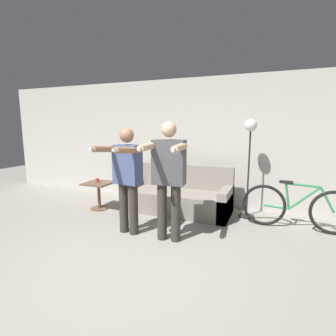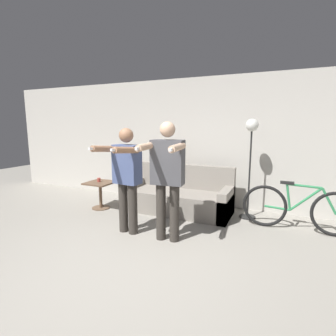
{
  "view_description": "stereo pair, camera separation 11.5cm",
  "coord_description": "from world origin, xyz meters",
  "px_view_note": "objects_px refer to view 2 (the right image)",
  "views": [
    {
      "loc": [
        1.62,
        -2.25,
        1.67
      ],
      "look_at": [
        -0.03,
        1.69,
        0.95
      ],
      "focal_mm": 28.0,
      "sensor_mm": 36.0,
      "label": 1
    },
    {
      "loc": [
        1.72,
        -2.2,
        1.67
      ],
      "look_at": [
        -0.03,
        1.69,
        0.95
      ],
      "focal_mm": 28.0,
      "sensor_mm": 36.0,
      "label": 2
    }
  ],
  "objects_px": {
    "cat": "(171,159)",
    "side_table": "(100,189)",
    "person_left": "(126,174)",
    "floor_lamp": "(251,142)",
    "couch": "(178,197)",
    "cup": "(99,180)",
    "bicycle": "(298,209)",
    "person_right": "(167,173)"
  },
  "relations": [
    {
      "from": "floor_lamp",
      "to": "cup",
      "type": "height_order",
      "value": "floor_lamp"
    },
    {
      "from": "cat",
      "to": "person_left",
      "type": "bearing_deg",
      "value": -91.8
    },
    {
      "from": "couch",
      "to": "bicycle",
      "type": "height_order",
      "value": "couch"
    },
    {
      "from": "cat",
      "to": "side_table",
      "type": "xyz_separation_m",
      "value": [
        -1.21,
        -0.76,
        -0.58
      ]
    },
    {
      "from": "person_right",
      "to": "floor_lamp",
      "type": "distance_m",
      "value": 1.78
    },
    {
      "from": "side_table",
      "to": "bicycle",
      "type": "distance_m",
      "value": 3.58
    },
    {
      "from": "couch",
      "to": "side_table",
      "type": "distance_m",
      "value": 1.56
    },
    {
      "from": "couch",
      "to": "floor_lamp",
      "type": "bearing_deg",
      "value": 8.28
    },
    {
      "from": "side_table",
      "to": "cat",
      "type": "bearing_deg",
      "value": 32.34
    },
    {
      "from": "floor_lamp",
      "to": "side_table",
      "type": "height_order",
      "value": "floor_lamp"
    },
    {
      "from": "person_right",
      "to": "cat",
      "type": "relative_size",
      "value": 3.79
    },
    {
      "from": "cat",
      "to": "floor_lamp",
      "type": "distance_m",
      "value": 1.61
    },
    {
      "from": "floor_lamp",
      "to": "cup",
      "type": "bearing_deg",
      "value": -166.92
    },
    {
      "from": "couch",
      "to": "cup",
      "type": "relative_size",
      "value": 25.7
    },
    {
      "from": "side_table",
      "to": "cup",
      "type": "height_order",
      "value": "cup"
    },
    {
      "from": "person_left",
      "to": "person_right",
      "type": "xyz_separation_m",
      "value": [
        0.68,
        0.0,
        0.06
      ]
    },
    {
      "from": "cat",
      "to": "side_table",
      "type": "height_order",
      "value": "cat"
    },
    {
      "from": "couch",
      "to": "cup",
      "type": "distance_m",
      "value": 1.61
    },
    {
      "from": "side_table",
      "to": "person_left",
      "type": "bearing_deg",
      "value": -34.9
    },
    {
      "from": "person_right",
      "to": "couch",
      "type": "bearing_deg",
      "value": 99.66
    },
    {
      "from": "person_right",
      "to": "side_table",
      "type": "height_order",
      "value": "person_right"
    },
    {
      "from": "cup",
      "to": "floor_lamp",
      "type": "bearing_deg",
      "value": 13.08
    },
    {
      "from": "person_left",
      "to": "person_right",
      "type": "relative_size",
      "value": 0.95
    },
    {
      "from": "person_left",
      "to": "person_right",
      "type": "distance_m",
      "value": 0.68
    },
    {
      "from": "couch",
      "to": "bicycle",
      "type": "xyz_separation_m",
      "value": [
        2.09,
        -0.12,
        0.09
      ]
    },
    {
      "from": "floor_lamp",
      "to": "side_table",
      "type": "xyz_separation_m",
      "value": [
        -2.77,
        -0.66,
        -0.97
      ]
    },
    {
      "from": "person_left",
      "to": "floor_lamp",
      "type": "height_order",
      "value": "floor_lamp"
    },
    {
      "from": "couch",
      "to": "cup",
      "type": "height_order",
      "value": "couch"
    },
    {
      "from": "person_left",
      "to": "floor_lamp",
      "type": "relative_size",
      "value": 0.92
    },
    {
      "from": "person_left",
      "to": "bicycle",
      "type": "xyz_separation_m",
      "value": [
        2.41,
        1.15,
        -0.57
      ]
    },
    {
      "from": "cup",
      "to": "bicycle",
      "type": "xyz_separation_m",
      "value": [
        3.6,
        0.34,
        -0.22
      ]
    },
    {
      "from": "cat",
      "to": "cup",
      "type": "distance_m",
      "value": 1.5
    },
    {
      "from": "couch",
      "to": "person_right",
      "type": "bearing_deg",
      "value": -74.56
    },
    {
      "from": "cat",
      "to": "person_right",
      "type": "bearing_deg",
      "value": -68.24
    },
    {
      "from": "side_table",
      "to": "floor_lamp",
      "type": "bearing_deg",
      "value": 13.43
    },
    {
      "from": "side_table",
      "to": "bicycle",
      "type": "relative_size",
      "value": 0.32
    },
    {
      "from": "couch",
      "to": "cup",
      "type": "xyz_separation_m",
      "value": [
        -1.51,
        -0.46,
        0.3
      ]
    },
    {
      "from": "person_left",
      "to": "floor_lamp",
      "type": "xyz_separation_m",
      "value": [
        1.61,
        1.47,
        0.43
      ]
    },
    {
      "from": "cup",
      "to": "bicycle",
      "type": "distance_m",
      "value": 3.62
    },
    {
      "from": "side_table",
      "to": "cup",
      "type": "distance_m",
      "value": 0.19
    },
    {
      "from": "cat",
      "to": "bicycle",
      "type": "xyz_separation_m",
      "value": [
        2.36,
        -0.41,
        -0.61
      ]
    },
    {
      "from": "cat",
      "to": "cup",
      "type": "xyz_separation_m",
      "value": [
        -1.24,
        -0.75,
        -0.39
      ]
    }
  ]
}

